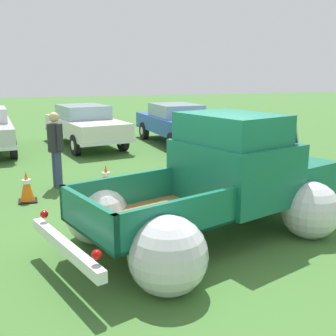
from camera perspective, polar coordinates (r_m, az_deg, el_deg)
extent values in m
plane|color=#3D6B2D|center=(6.49, 4.85, -9.80)|extent=(80.00, 80.00, 0.00)
cylinder|color=black|center=(7.91, 8.69, -2.74)|extent=(0.79, 0.44, 0.76)
cylinder|color=silver|center=(7.91, 8.69, -2.74)|extent=(0.40, 0.33, 0.34)
cylinder|color=black|center=(6.85, 19.05, -5.85)|extent=(0.79, 0.44, 0.76)
cylinder|color=silver|center=(6.85, 19.05, -5.85)|extent=(0.40, 0.33, 0.34)
cylinder|color=black|center=(6.33, -9.73, -6.88)|extent=(0.79, 0.44, 0.76)
cylinder|color=silver|center=(6.33, -9.73, -6.88)|extent=(0.40, 0.33, 0.34)
cylinder|color=black|center=(4.95, -0.36, -12.58)|extent=(0.79, 0.44, 0.76)
cylinder|color=silver|center=(4.95, -0.36, -12.58)|extent=(0.40, 0.33, 0.34)
sphere|color=silver|center=(6.35, -9.96, -6.24)|extent=(1.20, 1.20, 0.96)
sphere|color=silver|center=(4.88, 0.00, -12.15)|extent=(1.20, 1.20, 0.96)
cube|color=olive|center=(5.75, -2.25, -7.07)|extent=(2.42, 2.09, 0.04)
cube|color=#14664C|center=(6.27, -6.02, -3.20)|extent=(1.98, 0.69, 0.50)
cube|color=#14664C|center=(5.12, 2.36, -6.93)|extent=(1.98, 0.69, 0.50)
cube|color=#14664C|center=(6.26, 5.23, -3.21)|extent=(0.54, 1.49, 0.50)
cube|color=#14664C|center=(5.22, -11.31, -6.79)|extent=(0.54, 1.49, 0.50)
cube|color=#14664C|center=(6.61, 9.27, -0.42)|extent=(1.90, 2.06, 0.95)
cube|color=#14664C|center=(6.41, 8.87, 5.55)|extent=(1.56, 1.82, 0.45)
cube|color=#8CADB7|center=(6.88, 12.68, 5.73)|extent=(0.58, 1.44, 0.38)
cube|color=#14664C|center=(7.43, 14.91, -0.78)|extent=(1.68, 1.92, 0.55)
sphere|color=silver|center=(7.92, 8.54, -2.42)|extent=(1.15, 1.15, 0.92)
sphere|color=silver|center=(6.82, 19.28, -5.59)|extent=(1.15, 1.15, 0.92)
cube|color=silver|center=(5.22, -14.23, -10.59)|extent=(0.71, 1.92, 0.14)
cube|color=silver|center=(7.93, 17.22, -2.56)|extent=(0.71, 1.92, 0.14)
sphere|color=red|center=(5.87, -16.94, -6.21)|extent=(0.14, 0.14, 0.11)
sphere|color=red|center=(4.50, -9.96, -11.85)|extent=(0.14, 0.14, 0.11)
cylinder|color=black|center=(13.08, -20.84, 2.64)|extent=(0.26, 0.67, 0.66)
cylinder|color=silver|center=(13.08, -20.84, 2.64)|extent=(0.24, 0.31, 0.30)
cylinder|color=black|center=(15.76, -21.42, 4.26)|extent=(0.26, 0.67, 0.66)
cylinder|color=silver|center=(15.76, -21.42, 4.26)|extent=(0.24, 0.31, 0.30)
cylinder|color=black|center=(13.56, -6.35, 3.78)|extent=(0.32, 0.69, 0.66)
cylinder|color=silver|center=(13.56, -6.35, 3.78)|extent=(0.26, 0.33, 0.30)
cylinder|color=black|center=(13.04, -12.79, 3.15)|extent=(0.32, 0.69, 0.66)
cylinder|color=silver|center=(13.04, -12.79, 3.15)|extent=(0.26, 0.33, 0.30)
cylinder|color=black|center=(16.21, -10.36, 5.18)|extent=(0.32, 0.69, 0.66)
cylinder|color=silver|center=(16.21, -10.36, 5.18)|extent=(0.26, 0.33, 0.30)
cylinder|color=black|center=(15.77, -15.83, 4.68)|extent=(0.32, 0.69, 0.66)
cylinder|color=silver|center=(15.77, -15.83, 4.68)|extent=(0.26, 0.33, 0.30)
cube|color=silver|center=(14.57, -11.51, 5.73)|extent=(2.50, 4.72, 0.55)
cube|color=#8CADB7|center=(14.68, -11.82, 7.74)|extent=(1.79, 2.12, 0.45)
cube|color=silver|center=(16.69, -13.84, 5.65)|extent=(1.76, 0.42, 0.12)
cube|color=silver|center=(12.55, -8.32, 3.51)|extent=(1.76, 0.42, 0.12)
cylinder|color=black|center=(13.80, 6.81, 3.93)|extent=(0.23, 0.67, 0.66)
cylinder|color=silver|center=(13.80, 6.81, 3.93)|extent=(0.22, 0.31, 0.30)
cylinder|color=black|center=(13.14, 0.67, 3.55)|extent=(0.23, 0.67, 0.66)
cylinder|color=silver|center=(13.14, 0.67, 3.55)|extent=(0.22, 0.31, 0.30)
cylinder|color=black|center=(16.48, 1.92, 5.51)|extent=(0.23, 0.67, 0.66)
cylinder|color=silver|center=(16.48, 1.92, 5.51)|extent=(0.22, 0.31, 0.30)
cylinder|color=black|center=(15.92, -3.37, 5.23)|extent=(0.23, 0.67, 0.66)
cylinder|color=silver|center=(15.92, -3.37, 5.23)|extent=(0.22, 0.31, 0.30)
cube|color=blue|center=(14.75, 1.37, 6.08)|extent=(1.90, 4.74, 0.55)
cube|color=#8CADB7|center=(14.87, 1.10, 8.08)|extent=(1.55, 2.02, 0.45)
cube|color=silver|center=(16.91, -1.64, 6.12)|extent=(1.77, 0.17, 0.12)
cube|color=silver|center=(12.72, 5.35, 3.72)|extent=(1.77, 0.17, 0.12)
cylinder|color=navy|center=(9.55, -15.44, -0.10)|extent=(0.19, 0.19, 0.83)
cylinder|color=navy|center=(9.40, -15.05, -0.30)|extent=(0.19, 0.19, 0.83)
cylinder|color=#26262B|center=(9.34, -15.51, 4.11)|extent=(0.43, 0.43, 0.62)
cylinder|color=#DBAD84|center=(9.54, -16.02, 4.45)|extent=(0.11, 0.11, 0.59)
cylinder|color=#26262B|center=(9.13, -15.01, 4.14)|extent=(0.11, 0.11, 0.59)
sphere|color=#DBAD84|center=(9.28, -15.68, 6.86)|extent=(0.28, 0.28, 0.22)
cube|color=black|center=(8.70, -19.01, -4.37)|extent=(0.36, 0.36, 0.03)
cone|color=orange|center=(8.61, -19.17, -2.37)|extent=(0.28, 0.28, 0.60)
cylinder|color=white|center=(8.59, -19.21, -1.79)|extent=(0.17, 0.17, 0.08)
cube|color=black|center=(8.90, -8.59, -3.38)|extent=(0.36, 0.36, 0.03)
cone|color=orange|center=(8.82, -8.66, -1.42)|extent=(0.28, 0.28, 0.60)
cylinder|color=white|center=(8.79, -8.68, -0.85)|extent=(0.17, 0.17, 0.08)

